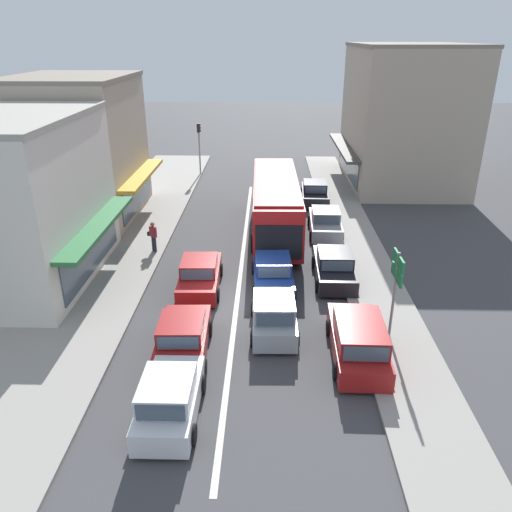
{
  "coord_description": "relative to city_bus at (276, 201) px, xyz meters",
  "views": [
    {
      "loc": [
        1.3,
        -18.9,
        10.65
      ],
      "look_at": [
        0.78,
        2.32,
        1.2
      ],
      "focal_mm": 35.0,
      "sensor_mm": 36.0,
      "label": 1
    }
  ],
  "objects": [
    {
      "name": "parked_wagon_kerb_front",
      "position": [
        2.8,
        -12.44,
        -1.14
      ],
      "size": [
        2.01,
        4.54,
        1.58
      ],
      "color": "maroon",
      "rests_on": "ground"
    },
    {
      "name": "sidewalk_left",
      "position": [
        -8.55,
        -2.54,
        -1.81
      ],
      "size": [
        5.2,
        44.0,
        0.14
      ],
      "primitive_type": "cube",
      "color": "gray",
      "rests_on": "ground"
    },
    {
      "name": "hatchback_adjacent_lane_trail",
      "position": [
        -3.32,
        -15.67,
        -1.17
      ],
      "size": [
        1.82,
        3.7,
        1.54
      ],
      "color": "silver",
      "rests_on": "ground"
    },
    {
      "name": "sedan_queue_gap_filler",
      "position": [
        -0.19,
        -6.92,
        -1.22
      ],
      "size": [
        2.05,
        4.28,
        1.47
      ],
      "color": "navy",
      "rests_on": "ground"
    },
    {
      "name": "shopfront_corner_near",
      "position": [
        -11.93,
        -6.42,
        1.93
      ],
      "size": [
        7.72,
        9.12,
        7.63
      ],
      "color": "silver",
      "rests_on": "ground"
    },
    {
      "name": "city_bus",
      "position": [
        0.0,
        0.0,
        0.0
      ],
      "size": [
        2.88,
        10.9,
        3.23
      ],
      "color": "red",
      "rests_on": "ground"
    },
    {
      "name": "directional_road_sign",
      "position": [
        4.22,
        -11.2,
        0.82
      ],
      "size": [
        0.1,
        1.4,
        3.6
      ],
      "color": "gray",
      "rests_on": "ground"
    },
    {
      "name": "hatchback_behind_bus_mid",
      "position": [
        -0.16,
        -10.73,
        -1.17
      ],
      "size": [
        1.87,
        3.73,
        1.54
      ],
      "color": "#9EA3A8",
      "rests_on": "ground"
    },
    {
      "name": "pedestrian_with_handbag_near",
      "position": [
        -6.43,
        -3.34,
        -0.81
      ],
      "size": [
        0.58,
        0.52,
        1.63
      ],
      "color": "#232838",
      "rests_on": "sidewalk_left"
    },
    {
      "name": "building_right_far",
      "position": [
        9.73,
        11.25,
        3.16
      ],
      "size": [
        8.86,
        11.52,
        10.09
      ],
      "color": "#B2A38E",
      "rests_on": "ground"
    },
    {
      "name": "lane_centre_line",
      "position": [
        -1.75,
        -4.54,
        -1.88
      ],
      "size": [
        0.2,
        28.0,
        0.01
      ],
      "primitive_type": "cube",
      "color": "silver",
      "rests_on": "ground"
    },
    {
      "name": "parked_sedan_kerb_second",
      "position": [
        2.71,
        -6.17,
        -1.22
      ],
      "size": [
        1.95,
        4.22,
        1.47
      ],
      "color": "black",
      "rests_on": "ground"
    },
    {
      "name": "parked_sedan_kerb_rear",
      "position": [
        2.77,
        5.79,
        -1.22
      ],
      "size": [
        2.02,
        4.26,
        1.47
      ],
      "color": "black",
      "rests_on": "ground"
    },
    {
      "name": "parked_sedan_kerb_third",
      "position": [
        2.9,
        -0.12,
        -1.22
      ],
      "size": [
        1.99,
        4.25,
        1.47
      ],
      "color": "#9EA3A8",
      "rests_on": "ground"
    },
    {
      "name": "sedan_queue_far_back",
      "position": [
        -3.51,
        -7.21,
        -1.22
      ],
      "size": [
        1.99,
        4.25,
        1.47
      ],
      "color": "maroon",
      "rests_on": "ground"
    },
    {
      "name": "shopfront_mid_block",
      "position": [
        -11.93,
        2.59,
        2.38
      ],
      "size": [
        7.51,
        8.41,
        8.53
      ],
      "color": "#B2A38E",
      "rests_on": "ground"
    },
    {
      "name": "traffic_light_downstreet",
      "position": [
        -6.02,
        12.74,
        0.97
      ],
      "size": [
        0.33,
        0.24,
        4.2
      ],
      "color": "gray",
      "rests_on": "ground"
    },
    {
      "name": "sedan_behind_bus_near",
      "position": [
        -3.46,
        -12.41,
        -1.22
      ],
      "size": [
        2.0,
        4.25,
        1.47
      ],
      "color": "maroon",
      "rests_on": "ground"
    },
    {
      "name": "ground_plane",
      "position": [
        -1.75,
        -8.54,
        -1.88
      ],
      "size": [
        140.0,
        140.0,
        0.0
      ],
      "primitive_type": "plane",
      "color": "#3F3F42"
    },
    {
      "name": "kerb_right",
      "position": [
        4.45,
        -2.54,
        -1.82
      ],
      "size": [
        2.8,
        44.0,
        0.12
      ],
      "primitive_type": "cube",
      "color": "gray",
      "rests_on": "ground"
    }
  ]
}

